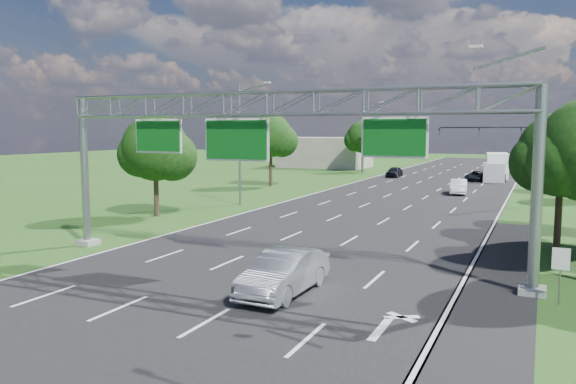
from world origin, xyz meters
The scene contains 19 objects.
ground centered at (0.00, 30.00, 0.00)m, with size 220.00×220.00×0.00m, color #204B16.
road centered at (0.00, 30.00, 0.00)m, with size 18.00×180.00×0.02m, color black.
road_flare centered at (10.20, 14.00, 0.00)m, with size 3.00×30.00×0.02m, color black.
sign_gantry centered at (0.33, 12.00, 6.89)m, with size 23.50×1.00×9.56m.
regulatory_sign centered at (12.40, 10.98, 1.51)m, with size 0.60×0.08×2.10m.
traffic_signal centered at (7.48, 65.00, 5.17)m, with size 12.21×0.24×7.00m.
streetlight_l_near centered at (-11.30, 30.00, 5.58)m, with size 2.97×0.22×10.16m.
streetlight_l_far centered at (-11.30, 65.00, 5.58)m, with size 2.97×0.22×10.16m.
streetlight_r_mid centered at (11.30, 40.00, 5.58)m, with size 2.97×0.22×10.16m.
tree_verge_la centered at (-13.92, 22.04, 4.76)m, with size 5.76×4.80×7.40m.
tree_verge_lb centered at (-15.92, 45.04, 5.41)m, with size 5.76×4.80×8.06m.
tree_verge_lc centered at (-12.92, 70.04, 4.98)m, with size 5.76×4.80×7.62m.
tree_verge_re centered at (14.08, 78.04, 5.20)m, with size 5.76×4.80×7.84m.
building_left centered at (-22.00, 78.00, 2.50)m, with size 14.00×10.00×5.00m, color gray.
silver_sedan centered at (2.75, 8.10, 0.85)m, with size 1.79×5.14×1.69m, color #9EA3A8.
car_queue_b centered at (4.16, 61.50, 0.60)m, with size 2.00×4.34×1.21m, color black.
car_queue_c centered at (-6.38, 62.86, 0.70)m, with size 1.65×4.09×1.39m, color black.
car_queue_d centered at (4.18, 45.98, 0.72)m, with size 1.52×4.36×1.44m, color white.
box_truck centered at (6.30, 64.09, 1.60)m, with size 3.22×9.03×3.33m.
Camera 1 is at (11.65, -11.07, 6.32)m, focal length 35.00 mm.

